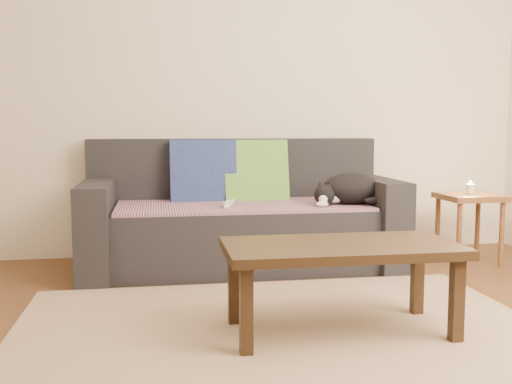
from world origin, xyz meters
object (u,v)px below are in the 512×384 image
sofa (240,221)px  wii_remote_b (226,205)px  cat (349,189)px  wii_remote_a (230,202)px  side_table (470,206)px  coffee_table (341,255)px

sofa → wii_remote_b: (-0.13, -0.24, 0.15)m
sofa → cat: bearing=-16.6°
cat → wii_remote_a: cat is taller
sofa → cat: size_ratio=3.98×
sofa → wii_remote_a: size_ratio=14.00×
wii_remote_b → side_table: side_table is taller
side_table → coffee_table: 1.83m
cat → coffee_table: size_ratio=0.49×
cat → side_table: cat is taller
coffee_table → wii_remote_a: bearing=104.1°
sofa → wii_remote_b: 0.31m
sofa → wii_remote_b: sofa is taller
wii_remote_b → side_table: (1.72, 0.05, -0.05)m
wii_remote_a → side_table: bearing=-77.4°
wii_remote_a → side_table: 1.68m
cat → side_table: size_ratio=1.08×
wii_remote_b → coffee_table: bearing=-161.2°
sofa → wii_remote_a: sofa is taller
cat → side_table: 0.90m
wii_remote_a → coffee_table: bearing=-149.6°
wii_remote_b → wii_remote_a: bearing=-15.8°
wii_remote_b → cat: bearing=-87.0°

